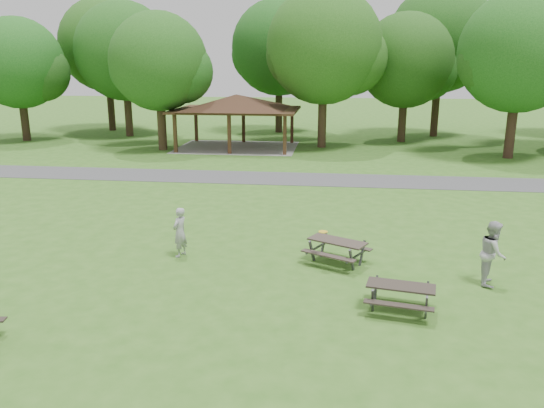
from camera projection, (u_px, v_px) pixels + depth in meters
The scene contains 17 objects.
ground at pixel (218, 286), 14.53m from camera, with size 160.00×160.00×0.00m, color #33631C.
asphalt_path at pixel (277, 178), 27.94m from camera, with size 120.00×3.20×0.02m, color #424244.
pavilion at pixel (236, 104), 37.21m from camera, with size 8.60×7.01×3.76m.
tree_row_b at pixel (20, 66), 40.01m from camera, with size 7.14×6.80×9.28m.
tree_row_c at pixel (126, 54), 42.31m from camera, with size 8.19×7.80×10.67m.
tree_row_d at pixel (160, 65), 35.68m from camera, with size 6.93×6.60×9.27m.
tree_row_e at pixel (325, 49), 36.51m from camera, with size 8.40×8.00×11.02m.
tree_row_f at pixel (407, 63), 39.39m from camera, with size 7.35×7.00×9.55m.
tree_row_g at pixel (521, 55), 32.32m from camera, with size 7.77×7.40×10.25m.
tree_deep_a at pixel (108, 48), 45.86m from camera, with size 8.40×8.00×11.38m.
tree_deep_b at pixel (280, 50), 44.62m from camera, with size 8.40×8.00×11.13m.
tree_deep_c at pixel (442, 42), 41.97m from camera, with size 8.82×8.40×11.90m.
picnic_table_middle at pixel (337, 246), 16.05m from camera, with size 2.19×2.04×0.76m.
picnic_table_far at pixel (401, 291), 12.95m from camera, with size 1.84×1.58×0.71m.
frisbee_in_flight at pixel (323, 232), 15.45m from camera, with size 0.32×0.32×0.02m.
frisbee_thrower at pixel (180, 232), 16.57m from camera, with size 0.58×0.38×1.59m, color #9C9C9F.
frisbee_catcher at pixel (493, 253), 14.45m from camera, with size 0.88×0.68×1.80m, color #B0B0B3.
Camera 1 is at (3.13, -13.16, 5.94)m, focal length 35.00 mm.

